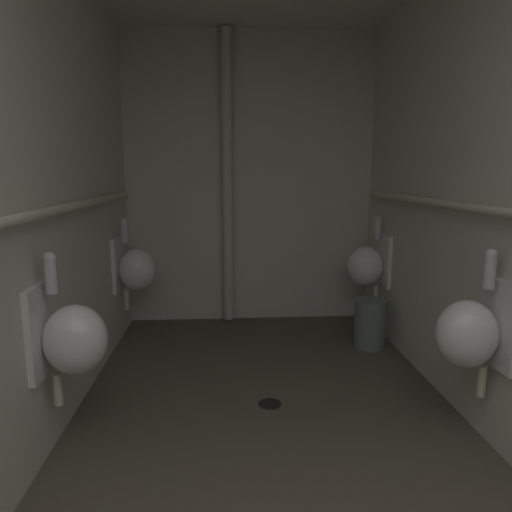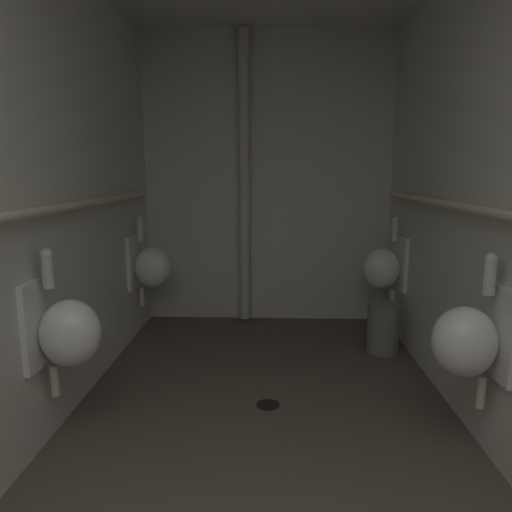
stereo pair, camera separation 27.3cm
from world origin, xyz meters
TOP-DOWN VIEW (x-y plane):
  - floor at (0.00, 2.15)m, footprint 2.35×4.43m
  - wall_left at (-1.15, 2.15)m, footprint 0.06×4.43m
  - wall_back at (0.00, 4.34)m, footprint 2.35×0.06m
  - urinal_left_mid at (-0.97, 2.20)m, footprint 0.32×0.30m
  - urinal_left_far at (-0.97, 3.79)m, footprint 0.32×0.30m
  - urinal_right_mid at (0.97, 2.15)m, footprint 0.32×0.30m
  - urinal_right_far at (0.97, 3.80)m, footprint 0.32×0.30m
  - supply_pipe_left at (-1.06, 2.15)m, footprint 0.06×3.74m
  - supply_pipe_right at (1.06, 2.18)m, footprint 0.06×3.71m
  - standpipe_back_wall at (-0.21, 4.23)m, footprint 0.09×0.09m
  - floor_drain at (0.03, 2.63)m, footprint 0.14×0.14m
  - waste_bin at (0.91, 3.50)m, footprint 0.25×0.25m

SIDE VIEW (x-z plane):
  - floor at x=0.00m, z-range -0.08..0.00m
  - floor_drain at x=0.03m, z-range 0.00..0.01m
  - waste_bin at x=0.91m, z-range 0.00..0.39m
  - urinal_left_mid at x=-0.97m, z-range 0.23..0.98m
  - urinal_left_far at x=-0.97m, z-range 0.23..0.98m
  - urinal_right_mid at x=0.97m, z-range 0.23..0.98m
  - urinal_right_far at x=0.97m, z-range 0.23..0.98m
  - supply_pipe_left at x=-1.06m, z-range 1.16..1.23m
  - supply_pipe_right at x=1.06m, z-range 1.16..1.23m
  - wall_left at x=-1.15m, z-range 0.00..2.60m
  - wall_back at x=0.00m, z-range 0.00..2.60m
  - standpipe_back_wall at x=-0.21m, z-range 0.02..2.57m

